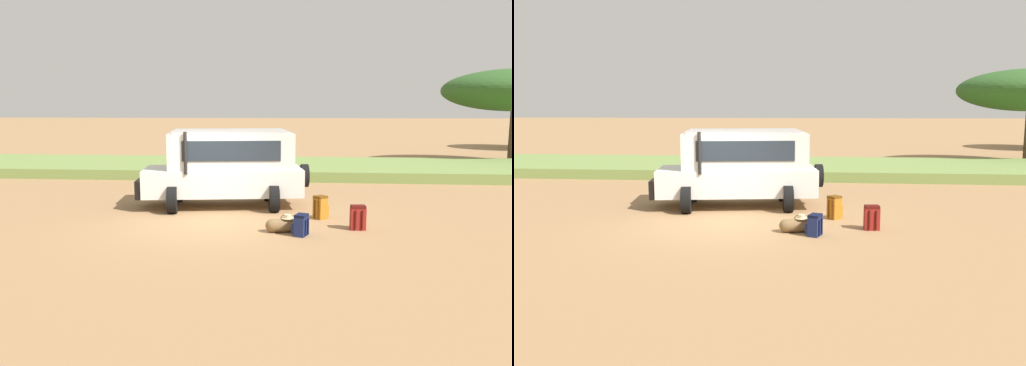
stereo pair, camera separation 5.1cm
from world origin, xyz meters
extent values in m
plane|color=#9E754C|center=(0.00, 0.00, 0.00)|extent=(320.00, 320.00, 0.00)
cube|color=olive|center=(0.00, 11.37, 0.22)|extent=(120.00, 7.00, 0.44)
cube|color=silver|center=(-0.14, 2.42, 0.82)|extent=(5.14, 2.64, 0.84)
cube|color=silver|center=(0.10, 2.46, 1.79)|extent=(4.05, 2.36, 1.10)
cube|color=#232D38|center=(-1.40, 2.22, 1.74)|extent=(0.30, 1.55, 0.77)
cube|color=#232D38|center=(0.24, 1.56, 1.84)|extent=(2.91, 0.50, 0.60)
cube|color=#232D38|center=(-0.04, 3.35, 1.84)|extent=(2.91, 0.50, 0.60)
cube|color=#B7B7B7|center=(0.05, 2.45, 2.39)|extent=(3.65, 2.22, 0.10)
cube|color=black|center=(-2.68, 2.02, 0.65)|extent=(0.41, 1.62, 0.56)
cylinder|color=black|center=(-1.08, 1.29, 1.79)|extent=(0.10, 0.10, 1.25)
cylinder|color=black|center=(-1.49, 1.22, 0.40)|extent=(0.40, 0.83, 0.80)
cylinder|color=black|center=(-1.80, 3.14, 0.40)|extent=(0.40, 0.83, 0.80)
cylinder|color=black|center=(1.51, 1.70, 0.40)|extent=(0.40, 0.83, 0.80)
cylinder|color=black|center=(1.21, 3.61, 0.40)|extent=(0.40, 0.83, 0.80)
cylinder|color=black|center=(2.41, 2.82, 0.97)|extent=(0.33, 0.76, 0.74)
cube|color=navy|center=(2.33, -1.10, 0.24)|extent=(0.37, 0.46, 0.47)
cube|color=navy|center=(2.18, -1.04, 0.18)|extent=(0.18, 0.31, 0.26)
cube|color=black|center=(2.33, -1.10, 0.50)|extent=(0.38, 0.45, 0.07)
cylinder|color=black|center=(2.44, -1.23, 0.24)|extent=(0.04, 0.04, 0.40)
cylinder|color=black|center=(2.50, -1.06, 0.24)|extent=(0.04, 0.04, 0.40)
cube|color=#B26619|center=(2.86, 0.88, 0.30)|extent=(0.43, 0.44, 0.59)
cube|color=#B26619|center=(3.00, 1.00, 0.22)|extent=(0.22, 0.24, 0.33)
cube|color=#62380E|center=(2.86, 0.88, 0.62)|extent=(0.43, 0.43, 0.07)
cylinder|color=#62380E|center=(2.69, 0.82, 0.30)|extent=(0.04, 0.04, 0.51)
cylinder|color=#62380E|center=(2.79, 0.71, 0.30)|extent=(0.04, 0.04, 0.51)
cube|color=maroon|center=(3.78, -0.33, 0.29)|extent=(0.41, 0.28, 0.57)
cube|color=maroon|center=(3.76, -0.17, 0.21)|extent=(0.29, 0.11, 0.32)
cube|color=#4D100E|center=(3.78, -0.33, 0.60)|extent=(0.39, 0.29, 0.07)
cylinder|color=#4D100E|center=(3.71, -0.48, 0.29)|extent=(0.04, 0.04, 0.49)
cylinder|color=#4D100E|center=(3.88, -0.47, 0.29)|extent=(0.04, 0.04, 0.49)
cylinder|color=brown|center=(1.89, -0.75, 0.17)|extent=(0.66, 0.45, 0.34)
sphere|color=brown|center=(2.19, -0.69, 0.17)|extent=(0.33, 0.33, 0.33)
sphere|color=brown|center=(1.60, -0.81, 0.17)|extent=(0.33, 0.33, 0.33)
torus|color=#493721|center=(1.89, -0.75, 0.36)|extent=(0.17, 0.06, 0.16)
cylinder|color=beige|center=(1.99, -0.73, 0.35)|extent=(0.34, 0.34, 0.02)
cylinder|color=beige|center=(1.99, -0.73, 0.40)|extent=(0.17, 0.17, 0.09)
cylinder|color=brown|center=(13.96, 16.07, 1.56)|extent=(0.28, 0.28, 3.12)
camera|label=1|loc=(2.33, -13.04, 3.07)|focal=35.00mm
camera|label=2|loc=(2.38, -13.03, 3.07)|focal=35.00mm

